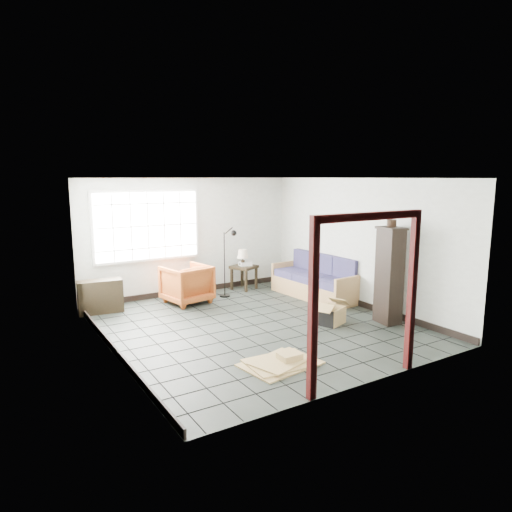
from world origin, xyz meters
TOP-DOWN VIEW (x-y plane):
  - ground at (0.00, 0.00)m, footprint 5.50×5.50m
  - room_shell at (0.00, 0.03)m, footprint 5.02×5.52m
  - window_panel at (-1.00, 2.70)m, footprint 2.32×0.08m
  - doorway_trim at (0.00, -2.70)m, footprint 1.80×0.08m
  - futon_sofa at (2.22, 0.97)m, footprint 0.92×2.15m
  - armchair at (-0.43, 2.02)m, footprint 1.00×0.96m
  - side_table at (1.19, 2.40)m, footprint 0.68×0.68m
  - table_lamp at (1.12, 2.34)m, footprint 0.28×0.28m
  - projector at (1.21, 2.38)m, footprint 0.30×0.25m
  - floor_lamp at (0.60, 2.04)m, footprint 0.47×0.30m
  - console_shelf at (-2.15, 2.23)m, footprint 0.86×0.41m
  - tall_shelf at (2.15, -1.14)m, footprint 0.43×0.52m
  - pot at (2.18, -1.10)m, footprint 0.20×0.20m
  - open_box at (1.22, -0.65)m, footprint 0.83×0.60m
  - cardboard_pile at (-0.58, -1.69)m, footprint 1.15×0.89m

SIDE VIEW (x-z plane):
  - ground at x=0.00m, z-range 0.00..0.00m
  - cardboard_pile at x=-0.58m, z-range -0.04..0.12m
  - open_box at x=1.22m, z-range -0.06..0.37m
  - console_shelf at x=-2.15m, z-range 0.00..0.65m
  - futon_sofa at x=2.22m, z-range -0.13..0.80m
  - armchair at x=-0.43m, z-range 0.00..0.89m
  - side_table at x=1.19m, z-range 0.18..0.75m
  - projector at x=1.21m, z-range 0.57..0.66m
  - floor_lamp at x=0.60m, z-range 0.05..1.58m
  - table_lamp at x=1.12m, z-range 0.64..1.04m
  - tall_shelf at x=2.15m, z-range 0.02..1.77m
  - doorway_trim at x=0.00m, z-range 0.28..2.48m
  - window_panel at x=-1.00m, z-range 0.84..2.36m
  - room_shell at x=0.00m, z-range 0.37..2.98m
  - pot at x=2.18m, z-range 1.75..1.87m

